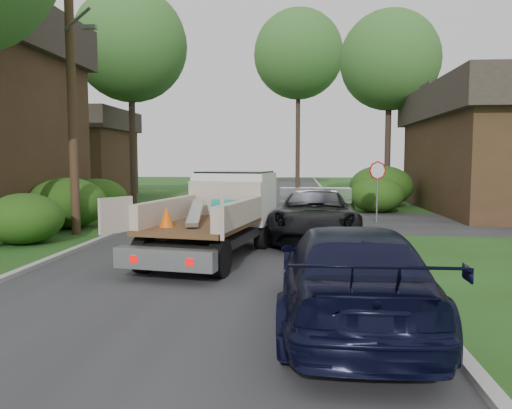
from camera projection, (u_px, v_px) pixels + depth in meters
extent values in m
plane|color=#214112|center=(210.00, 269.00, 11.59)|extent=(120.00, 120.00, 0.00)
cube|color=#28282B|center=(250.00, 218.00, 21.51)|extent=(8.00, 90.00, 0.02)
cube|color=#9E9E99|center=(157.00, 216.00, 21.85)|extent=(0.20, 90.00, 0.12)
cube|color=#9E9E99|center=(346.00, 218.00, 21.16)|extent=(0.20, 90.00, 0.12)
cylinder|color=slate|center=(377.00, 198.00, 19.99)|extent=(0.06, 0.06, 2.00)
cylinder|color=#B20A0A|center=(378.00, 171.00, 19.90)|extent=(0.71, 0.32, 0.76)
cylinder|color=#382619|center=(71.00, 85.00, 16.56)|extent=(0.30, 0.30, 10.00)
cylinder|color=slate|center=(77.00, 19.00, 15.84)|extent=(1.22, 0.76, 0.57)
cube|color=slate|center=(90.00, 27.00, 15.33)|extent=(0.45, 0.20, 0.12)
cube|color=#3D2B19|center=(72.00, 164.00, 34.34)|extent=(7.00, 7.00, 4.50)
cube|color=#332B26|center=(71.00, 120.00, 34.07)|extent=(7.56, 7.56, 1.40)
cube|color=#332B26|center=(70.00, 110.00, 34.01)|extent=(1.05, 7.56, 0.20)
ellipsoid|color=#193F0E|center=(24.00, 219.00, 15.01)|extent=(2.34, 2.34, 1.53)
ellipsoid|color=#193F0E|center=(67.00, 203.00, 18.49)|extent=(2.86, 2.86, 1.87)
ellipsoid|color=#193F0E|center=(97.00, 198.00, 22.00)|extent=(2.60, 2.60, 1.70)
ellipsoid|color=#193F0E|center=(376.00, 195.00, 23.93)|extent=(2.60, 2.60, 1.70)
ellipsoid|color=#193F0E|center=(381.00, 186.00, 26.82)|extent=(3.38, 3.38, 2.21)
cylinder|color=#2D2119|center=(132.00, 125.00, 28.68)|extent=(0.36, 0.36, 9.00)
sphere|color=#346826|center=(130.00, 45.00, 28.27)|extent=(6.40, 6.40, 6.40)
cylinder|color=#2D2119|center=(388.00, 131.00, 30.43)|extent=(0.36, 0.36, 8.50)
sphere|color=#346826|center=(390.00, 60.00, 30.04)|extent=(6.00, 6.00, 6.00)
cylinder|color=#2D2119|center=(298.00, 123.00, 40.70)|extent=(0.36, 0.36, 11.00)
sphere|color=#346826|center=(298.00, 54.00, 40.20)|extent=(7.20, 7.20, 7.20)
cylinder|color=black|center=(203.00, 232.00, 14.62)|extent=(0.44, 0.89, 0.85)
cylinder|color=black|center=(262.00, 234.00, 14.15)|extent=(0.44, 0.89, 0.85)
cylinder|color=black|center=(144.00, 254.00, 11.17)|extent=(0.44, 0.89, 0.85)
cylinder|color=black|center=(220.00, 258.00, 10.70)|extent=(0.44, 0.89, 0.85)
cube|color=black|center=(211.00, 236.00, 12.74)|extent=(2.87, 5.74, 0.23)
cube|color=silver|center=(235.00, 198.00, 14.57)|extent=(2.36, 2.06, 1.47)
cube|color=black|center=(235.00, 180.00, 14.52)|extent=(2.19, 1.89, 0.52)
cube|color=#472D19|center=(202.00, 226.00, 12.07)|extent=(2.67, 3.73, 0.11)
cube|color=beige|center=(224.00, 199.00, 13.66)|extent=(2.06, 0.48, 0.95)
cube|color=beige|center=(166.00, 211.00, 12.29)|extent=(0.82, 3.21, 0.57)
cube|color=beige|center=(239.00, 213.00, 11.79)|extent=(0.82, 3.21, 0.57)
cube|color=silver|center=(165.00, 259.00, 10.15)|extent=(2.20, 0.73, 0.43)
cube|color=#B20505|center=(134.00, 259.00, 10.15)|extent=(0.16, 0.06, 0.15)
cube|color=#B20505|center=(190.00, 262.00, 9.83)|extent=(0.16, 0.06, 0.15)
cube|color=beige|center=(116.00, 215.00, 10.52)|extent=(0.50, 0.77, 0.76)
cube|color=beige|center=(222.00, 219.00, 9.90)|extent=(0.21, 0.85, 0.76)
cube|color=silver|center=(196.00, 212.00, 12.18)|extent=(0.60, 2.47, 0.44)
cone|color=#F2590A|center=(166.00, 217.00, 11.36)|extent=(0.40, 0.40, 0.47)
cone|color=#F2590A|center=(220.00, 211.00, 12.51)|extent=(0.40, 0.40, 0.47)
cube|color=#148C84|center=(230.00, 205.00, 13.38)|extent=(1.04, 0.28, 0.27)
imported|color=black|center=(315.00, 215.00, 15.76)|extent=(2.95, 5.88, 1.60)
imported|color=black|center=(351.00, 275.00, 7.64)|extent=(2.18, 5.34, 1.55)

